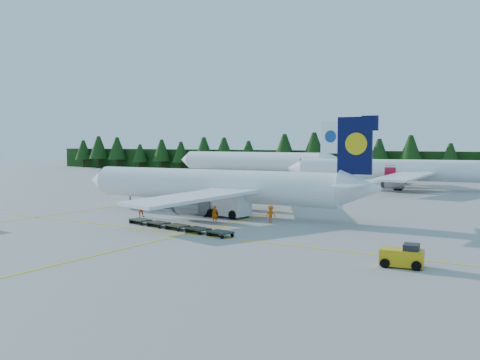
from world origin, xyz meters
The scene contains 16 objects.
ground centered at (0.00, 0.00, 0.00)m, with size 320.00×320.00×0.00m, color #9D9D97.
taxi_stripe_a centered at (-14.00, 20.00, 0.01)m, with size 0.25×120.00×0.01m, color yellow.
taxi_stripe_b centered at (6.00, 20.00, 0.01)m, with size 0.25×120.00×0.01m, color yellow.
taxi_stripe_cross centered at (0.00, -6.00, 0.01)m, with size 80.00×0.25×0.01m, color yellow.
treeline_hedge centered at (0.00, 82.00, 3.00)m, with size 220.00×4.00×6.00m, color black.
airliner_navy centered at (-0.42, 5.99, 3.13)m, with size 35.88×29.48×10.43m.
airliner_red centered at (7.83, 48.25, 3.21)m, with size 36.28×29.56×10.66m.
airliner_far_left centered at (-28.08, 61.48, 3.84)m, with size 42.18×6.51×12.26m.
airstairs centered at (-11.08, 11.52, 0.84)m, with size 4.90×6.53×3.87m.
service_truck centered at (2.41, 5.00, 1.56)m, with size 6.77×3.16×3.15m.
baggage_tug centered at (25.40, -8.67, 0.70)m, with size 2.85×1.81×1.43m.
dolly_train centered at (3.99, -4.66, 0.40)m, with size 13.03×3.71×0.13m.
uld_pair centered at (-9.24, 8.74, 1.29)m, with size 5.72×4.45×1.91m.
crew_a centered at (4.36, 0.83, 0.84)m, with size 0.61×0.40×1.68m, color #E55604.
crew_b centered at (-4.75, 0.05, 0.87)m, with size 0.84×0.66×1.74m, color #D83F04.
crew_c centered at (9.21, 3.58, 0.86)m, with size 0.71×0.48×1.72m, color #FF5B05.
Camera 1 is at (34.16, -42.86, 7.95)m, focal length 40.00 mm.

